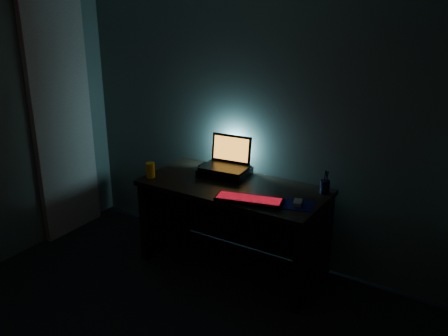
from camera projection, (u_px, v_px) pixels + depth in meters
name	position (u px, v px, depth m)	size (l,w,h in m)	color
room	(72.00, 196.00, 2.54)	(3.50, 4.00, 2.50)	black
desk	(237.00, 212.00, 4.13)	(1.50, 0.70, 0.75)	black
curtain	(62.00, 115.00, 4.55)	(0.06, 0.65, 2.30)	beige
riser	(225.00, 172.00, 4.21)	(0.40, 0.30, 0.06)	black
laptop	(227.00, 160.00, 4.22)	(0.40, 0.32, 0.26)	black
keyboard	(249.00, 200.00, 3.69)	(0.52, 0.28, 0.03)	black
mousepad	(298.00, 205.00, 3.64)	(0.22, 0.20, 0.00)	#0B0D50
mouse	(298.00, 203.00, 3.63)	(0.06, 0.10, 0.03)	gray
pen_cup	(325.00, 187.00, 3.83)	(0.07, 0.07, 0.10)	black
juice_glass	(151.00, 170.00, 4.15)	(0.07, 0.07, 0.13)	yellow
router	(209.00, 168.00, 4.32)	(0.16, 0.13, 0.05)	black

